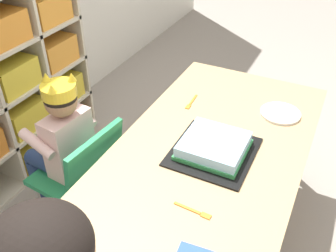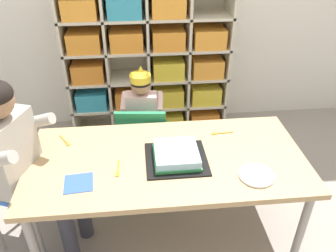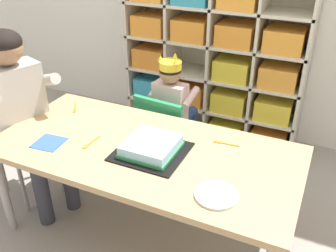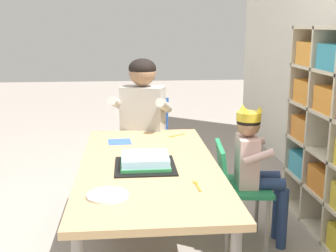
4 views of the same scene
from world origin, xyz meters
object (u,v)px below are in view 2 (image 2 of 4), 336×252
at_px(classroom_chair_blue, 142,133).
at_px(activity_table, 167,164).
at_px(paper_plate_stack, 256,176).
at_px(fork_by_napkin, 118,169).
at_px(classroom_chair_adult_side, 9,179).
at_px(fork_near_child_seat, 221,133).
at_px(child_with_crown, 142,108).
at_px(birthday_cake_on_tray, 176,156).
at_px(fork_beside_plate_stack, 65,141).
at_px(adult_helper_seated, 20,153).

bearing_deg(classroom_chair_blue, activity_table, 109.37).
bearing_deg(paper_plate_stack, fork_by_napkin, 170.01).
relative_size(classroom_chair_blue, classroom_chair_adult_side, 0.80).
distance_m(classroom_chair_blue, fork_near_child_seat, 0.60).
xyz_separation_m(classroom_chair_blue, child_with_crown, (0.01, 0.10, 0.15)).
bearing_deg(fork_by_napkin, classroom_chair_blue, -10.36).
height_order(classroom_chair_blue, birthday_cake_on_tray, birthday_cake_on_tray).
xyz_separation_m(birthday_cake_on_tray, paper_plate_stack, (0.39, -0.18, -0.02)).
xyz_separation_m(classroom_chair_blue, fork_beside_plate_stack, (-0.46, -0.30, 0.18)).
xyz_separation_m(activity_table, birthday_cake_on_tray, (0.05, -0.02, 0.07)).
bearing_deg(fork_beside_plate_stack, adult_helper_seated, 110.08).
distance_m(paper_plate_stack, fork_by_napkin, 0.72).
height_order(child_with_crown, birthday_cake_on_tray, child_with_crown).
distance_m(classroom_chair_adult_side, birthday_cake_on_tray, 0.93).
xyz_separation_m(adult_helper_seated, paper_plate_stack, (1.20, -0.18, -0.09)).
height_order(activity_table, fork_near_child_seat, fork_near_child_seat).
bearing_deg(child_with_crown, adult_helper_seated, 50.43).
xyz_separation_m(activity_table, classroom_chair_blue, (-0.13, 0.52, -0.13)).
bearing_deg(activity_table, fork_near_child_seat, 30.41).
height_order(classroom_chair_blue, fork_by_napkin, classroom_chair_blue).
xyz_separation_m(classroom_chair_adult_side, fork_near_child_seat, (1.23, 0.19, 0.10)).
height_order(activity_table, paper_plate_stack, paper_plate_stack).
xyz_separation_m(birthday_cake_on_tray, fork_near_child_seat, (0.30, 0.23, -0.03)).
bearing_deg(child_with_crown, fork_near_child_seat, 144.31).
distance_m(classroom_chair_adult_side, adult_helper_seated, 0.23).
bearing_deg(classroom_chair_adult_side, classroom_chair_blue, -37.53).
height_order(activity_table, fork_by_napkin, fork_by_napkin).
height_order(child_with_crown, fork_by_napkin, child_with_crown).
bearing_deg(classroom_chair_blue, child_with_crown, -89.44).
distance_m(child_with_crown, classroom_chair_adult_side, 0.97).
bearing_deg(fork_beside_plate_stack, classroom_chair_blue, -89.47).
bearing_deg(fork_by_napkin, classroom_chair_adult_side, 84.08).
height_order(classroom_chair_blue, adult_helper_seated, adult_helper_seated).
xyz_separation_m(paper_plate_stack, fork_by_napkin, (-0.71, 0.13, -0.00)).
bearing_deg(classroom_chair_blue, paper_plate_stack, 134.13).
bearing_deg(fork_near_child_seat, paper_plate_stack, -80.17).
xyz_separation_m(child_with_crown, classroom_chair_adult_side, (-0.76, -0.60, -0.07)).
bearing_deg(activity_table, fork_by_napkin, -164.22).
bearing_deg(classroom_chair_adult_side, birthday_cake_on_tray, -73.66).
distance_m(child_with_crown, paper_plate_stack, 0.99).
xyz_separation_m(fork_beside_plate_stack, fork_near_child_seat, (0.94, -0.01, 0.00)).
distance_m(classroom_chair_blue, child_with_crown, 0.18).
bearing_deg(paper_plate_stack, birthday_cake_on_tray, 155.46).
height_order(child_with_crown, classroom_chair_adult_side, child_with_crown).
xyz_separation_m(paper_plate_stack, fork_near_child_seat, (-0.09, 0.41, -0.00)).
distance_m(activity_table, paper_plate_stack, 0.49).
bearing_deg(fork_by_napkin, fork_beside_plate_stack, 50.85).
bearing_deg(fork_by_napkin, adult_helper_seated, 86.49).
height_order(classroom_chair_adult_side, birthday_cake_on_tray, classroom_chair_adult_side).
height_order(activity_table, child_with_crown, child_with_crown).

